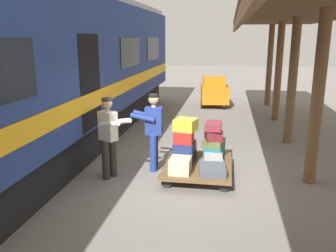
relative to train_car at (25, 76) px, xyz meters
The scene contains 19 objects.
ground_plane 4.23m from the train_car, behind, with size 60.00×60.00×0.00m, color slate.
platform_canopy 6.16m from the train_car, behind, with size 3.20×18.02×3.56m.
train_car is the anchor object (origin of this frame).
luggage_cart 4.24m from the train_car, behind, with size 1.40×1.80×0.27m.
suitcase_teal_softside 4.48m from the train_car, behind, with size 0.38×0.62×0.27m, color #1E666B.
suitcase_cream_canvas 3.92m from the train_car, behind, with size 0.40×0.58×0.29m, color beige.
suitcase_gray_aluminum 4.47m from the train_car, behind, with size 0.38×0.58×0.21m, color #9EA0A5.
suitcase_orange_carryall 3.91m from the train_car, behind, with size 0.45×0.56×0.29m, color #CC6B23.
suitcase_slate_roller 4.51m from the train_car, behind, with size 0.51×0.60×0.18m, color #4C515B.
suitcase_black_hardshell 3.89m from the train_car, behind, with size 0.45×0.60×0.24m, color black.
suitcase_olive_duffel 4.40m from the train_car, behind, with size 0.42×0.52×0.14m, color brown.
suitcase_maroon_trunk 4.33m from the train_car, behind, with size 0.35×0.41×0.23m, color maroon.
suitcase_navy_fabric 3.81m from the train_car, behind, with size 0.40×0.55×0.23m, color navy.
suitcase_red_plastic 3.72m from the train_car, behind, with size 0.38×0.45×0.26m, color #AD231E.
suitcase_burgundy_valise 4.27m from the train_car, behind, with size 0.34×0.49×0.16m, color maroon.
suitcase_yellow_case 3.68m from the train_car, behind, with size 0.42×0.41×0.25m, color gold.
porter_in_overalls 3.03m from the train_car, behind, with size 0.68×0.45×1.70m.
porter_by_door 2.36m from the train_car, 167.56° to the left, with size 0.74×0.62×1.70m.
baggage_tug 8.87m from the train_car, 115.92° to the right, with size 1.29×1.82×1.30m.
Camera 1 is at (-0.69, 7.15, 2.89)m, focal length 37.88 mm.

